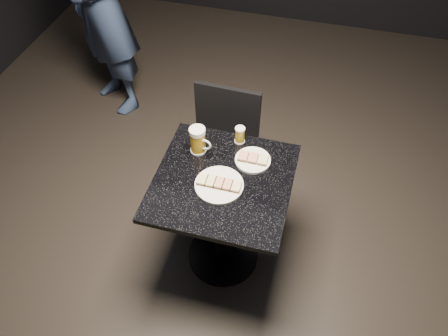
{
  "coord_description": "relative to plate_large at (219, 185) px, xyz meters",
  "views": [
    {
      "loc": [
        0.38,
        -1.38,
        2.46
      ],
      "look_at": [
        0.0,
        0.02,
        0.82
      ],
      "focal_mm": 35.0,
      "sensor_mm": 36.0,
      "label": 1
    }
  ],
  "objects": [
    {
      "name": "canapes_on_plate_large",
      "position": [
        -0.0,
        0.0,
        0.02
      ],
      "size": [
        0.22,
        0.07,
        0.02
      ],
      "color": "#4C3521",
      "rests_on": "plate_large"
    },
    {
      "name": "canapes_on_plate_small",
      "position": [
        0.13,
        0.21,
        0.02
      ],
      "size": [
        0.16,
        0.07,
        0.02
      ],
      "color": "#4C3521",
      "rests_on": "plate_small"
    },
    {
      "name": "patron",
      "position": [
        -1.25,
        1.31,
        0.13
      ],
      "size": [
        0.78,
        0.71,
        1.78
      ],
      "primitive_type": "imported",
      "rotation": [
        0.0,
        0.0,
        -0.59
      ],
      "color": "navy",
      "rests_on": "floor"
    },
    {
      "name": "plate_small",
      "position": [
        0.13,
        0.21,
        0.0
      ],
      "size": [
        0.19,
        0.19,
        0.01
      ],
      "primitive_type": "cylinder",
      "color": "white",
      "rests_on": "table"
    },
    {
      "name": "chair",
      "position": [
        -0.13,
        0.5,
        -0.26
      ],
      "size": [
        0.42,
        0.42,
        0.87
      ],
      "color": "black",
      "rests_on": "floor"
    },
    {
      "name": "beer_tumbler",
      "position": [
        0.02,
        0.34,
        0.04
      ],
      "size": [
        0.06,
        0.06,
        0.1
      ],
      "color": "silver",
      "rests_on": "table"
    },
    {
      "name": "beer_mug",
      "position": [
        -0.17,
        0.21,
        0.07
      ],
      "size": [
        0.12,
        0.09,
        0.16
      ],
      "color": "silver",
      "rests_on": "table"
    },
    {
      "name": "floor",
      "position": [
        0.01,
        0.04,
        -0.76
      ],
      "size": [
        6.0,
        6.0,
        0.0
      ],
      "primitive_type": "plane",
      "color": "black",
      "rests_on": "ground"
    },
    {
      "name": "table",
      "position": [
        0.01,
        0.04,
        -0.25
      ],
      "size": [
        0.7,
        0.7,
        0.75
      ],
      "color": "black",
      "rests_on": "floor"
    },
    {
      "name": "plate_large",
      "position": [
        0.0,
        0.0,
        0.0
      ],
      "size": [
        0.25,
        0.25,
        0.01
      ],
      "primitive_type": "cylinder",
      "color": "white",
      "rests_on": "table"
    }
  ]
}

